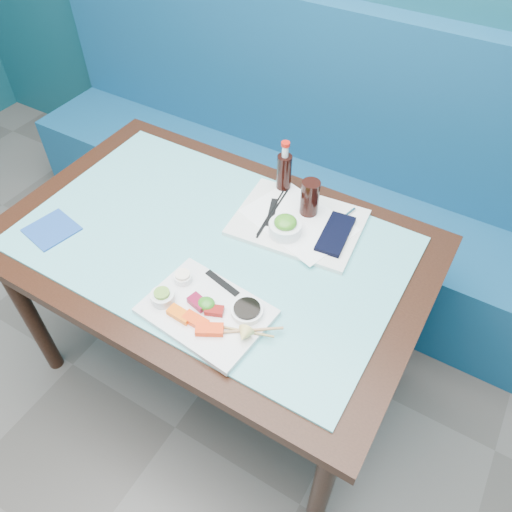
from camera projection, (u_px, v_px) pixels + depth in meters
The scene contains 34 objects.
booth_bench at pixel (315, 190), 2.39m from camera, with size 3.00×0.56×1.17m.
dining_table at pixel (213, 260), 1.68m from camera, with size 1.40×0.90×0.75m.
glass_top at pixel (211, 242), 1.62m from camera, with size 1.22×0.76×0.01m, color #5DB6BA.
sashimi_plate at pixel (206, 312), 1.41m from camera, with size 0.34×0.25×0.02m, color silver.
salmon_left at pixel (180, 314), 1.38m from camera, with size 0.07×0.03×0.02m, color #FF630A.
salmon_mid at pixel (196, 321), 1.37m from camera, with size 0.07×0.03×0.02m, color #FF3C0A.
salmon_right at pixel (210, 329), 1.35m from camera, with size 0.08×0.04×0.02m, color #FD360A.
tuna_left at pixel (198, 302), 1.41m from camera, with size 0.06×0.04×0.02m, color maroon.
tuna_right at pixel (214, 310), 1.39m from camera, with size 0.05×0.03×0.02m, color maroon.
seaweed_garnish at pixel (206, 304), 1.40m from camera, with size 0.05×0.05×0.03m, color #2D801D.
ramekin_wasabi at pixel (163, 297), 1.42m from camera, with size 0.07×0.07×0.03m, color silver.
wasabi_fill at pixel (162, 293), 1.40m from camera, with size 0.05×0.05×0.01m, color #659A31.
ramekin_ginger at pixel (183, 278), 1.47m from camera, with size 0.05×0.05×0.02m, color white.
ginger_fill at pixel (183, 275), 1.46m from camera, with size 0.04×0.04×0.01m, color white.
soy_dish at pixel (247, 311), 1.39m from camera, with size 0.09×0.09×0.02m, color white.
soy_fill at pixel (247, 308), 1.38m from camera, with size 0.08×0.08×0.01m, color black.
lemon_wedge at pixel (244, 335), 1.32m from camera, with size 0.05×0.05×0.04m, color #EFD671.
chopstick_sleeve at pixel (222, 283), 1.47m from camera, with size 0.13×0.02×0.00m, color black.
wooden_chopstick_a at pixel (236, 330), 1.36m from camera, with size 0.01×0.01×0.21m, color #A5894D.
wooden_chopstick_b at pixel (239, 331), 1.35m from camera, with size 0.01×0.01×0.24m, color tan.
serving_tray at pixel (298, 222), 1.67m from camera, with size 0.41×0.31×0.02m, color silver.
paper_placemat at pixel (298, 221), 1.66m from camera, with size 0.34×0.24×0.00m, color white.
seaweed_bowl at pixel (285, 229), 1.60m from camera, with size 0.11×0.11×0.04m, color white.
seaweed_salad at pixel (285, 222), 1.58m from camera, with size 0.07×0.07×0.04m, color #3D891F.
cola_glass at pixel (310, 198), 1.64m from camera, with size 0.06×0.06×0.13m, color black.
navy_pouch at pixel (335, 234), 1.61m from camera, with size 0.08×0.19×0.01m, color black.
fork at pixel (347, 215), 1.67m from camera, with size 0.01×0.01×0.08m, color silver.
black_chopstick_a at pixel (271, 212), 1.69m from camera, with size 0.01×0.01×0.24m, color black.
black_chopstick_b at pixel (273, 212), 1.68m from camera, with size 0.01×0.01×0.26m, color black.
tray_sleeve at pixel (272, 212), 1.69m from camera, with size 0.02×0.14×0.00m, color black.
cola_bottle_body at pixel (284, 174), 1.74m from camera, with size 0.05×0.05×0.15m, color black.
cola_bottle_neck at pixel (285, 151), 1.67m from camera, with size 0.02×0.02×0.04m, color white.
cola_bottle_cap at pixel (286, 144), 1.65m from camera, with size 0.03×0.03×0.01m, color red.
blue_napkin at pixel (52, 230), 1.65m from camera, with size 0.15×0.15×0.01m, color navy.
Camera 1 is at (0.71, 0.55, 1.91)m, focal length 35.00 mm.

